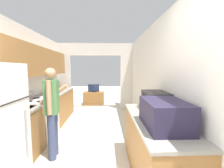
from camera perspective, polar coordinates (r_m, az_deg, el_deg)
wall_left at (r=3.64m, az=-31.17°, el=3.13°), size 0.38×6.94×2.50m
wall_right at (r=2.96m, az=17.76°, el=-0.53°), size 0.06×6.94×2.50m
wall_far_with_doorway at (r=5.68m, az=-6.29°, el=4.84°), size 3.19×0.06×2.50m
counter_left at (r=4.37m, az=-22.53°, el=-9.42°), size 0.62×3.28×0.89m
counter_right at (r=2.38m, az=15.86°, el=-22.54°), size 0.62×1.68×0.89m
range_oven at (r=3.79m, az=-25.96°, el=-11.87°), size 0.66×0.79×1.03m
person at (r=2.83m, az=-21.90°, el=-9.39°), size 0.51×0.40×1.58m
suitcase at (r=1.88m, az=19.28°, el=-10.60°), size 0.45×0.68×0.31m
microwave at (r=2.51m, az=16.14°, el=-6.37°), size 0.35×0.53×0.31m
tv_cabinet at (r=6.66m, az=-6.93°, el=-5.30°), size 0.88×0.42×0.55m
television at (r=6.54m, az=-7.01°, el=-1.62°), size 0.48×0.16×0.33m
knife at (r=4.22m, az=-23.06°, el=-3.75°), size 0.14×0.33×0.02m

